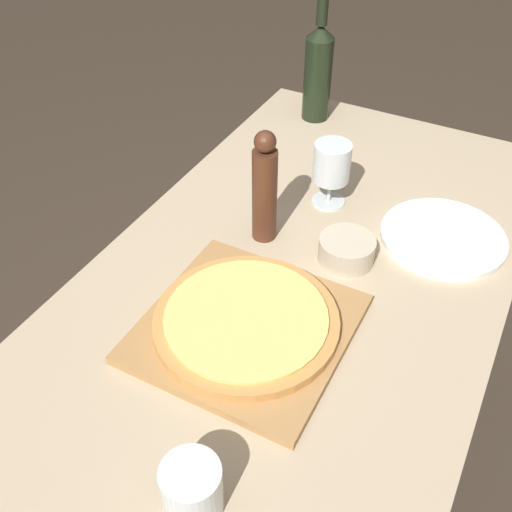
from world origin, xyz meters
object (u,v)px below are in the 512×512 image
object	(u,v)px
wine_bottle	(318,71)
small_bowl	(347,250)
pizza	(246,320)
wine_glass	(332,164)
pepper_mill	(265,189)

from	to	relation	value
wine_bottle	small_bowl	distance (m)	0.59
pizza	wine_bottle	world-z (taller)	wine_bottle
wine_glass	pizza	bearing A→B (deg)	-87.09
wine_bottle	pizza	bearing A→B (deg)	-75.02
pizza	wine_glass	world-z (taller)	wine_glass
pepper_mill	wine_glass	bearing A→B (deg)	66.86
pizza	small_bowl	distance (m)	0.27
small_bowl	pepper_mill	bearing A→B (deg)	-177.62
pepper_mill	wine_glass	size ratio (longest dim) A/B	1.67
pepper_mill	wine_glass	world-z (taller)	pepper_mill
pepper_mill	small_bowl	bearing A→B (deg)	2.38
wine_bottle	wine_glass	xyz separation A→B (m)	(0.18, -0.34, -0.03)
pizza	wine_bottle	size ratio (longest dim) A/B	0.99
pepper_mill	small_bowl	size ratio (longest dim) A/B	2.21
pizza	wine_bottle	bearing A→B (deg)	104.98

